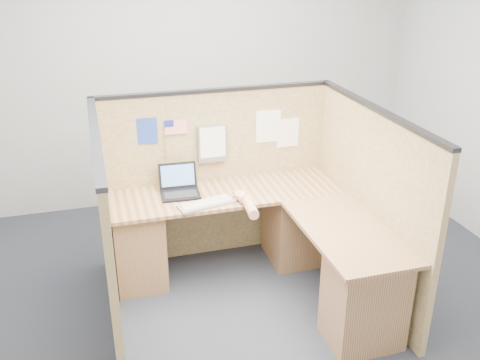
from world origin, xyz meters
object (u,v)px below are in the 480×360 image
object	(u,v)px
laptop	(179,186)
keyboard	(206,204)
mouse	(240,197)
l_desk	(261,247)

from	to	relation	value
laptop	keyboard	bearing A→B (deg)	-58.34
laptop	mouse	world-z (taller)	laptop
laptop	keyboard	size ratio (longest dim) A/B	0.69
laptop	mouse	size ratio (longest dim) A/B	2.70
laptop	keyboard	xyz separation A→B (m)	(0.16, -0.30, -0.04)
laptop	mouse	bearing A→B (deg)	-28.93
l_desk	keyboard	xyz separation A→B (m)	(-0.40, 0.19, 0.35)
l_desk	keyboard	world-z (taller)	keyboard
l_desk	mouse	xyz separation A→B (m)	(-0.12, 0.21, 0.36)
laptop	keyboard	world-z (taller)	laptop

